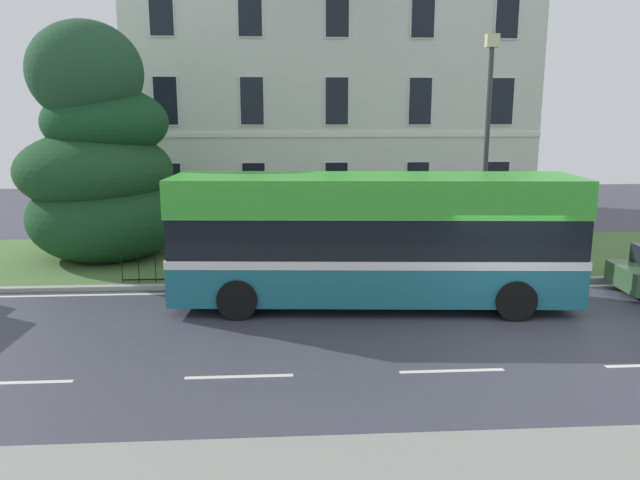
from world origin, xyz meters
TOP-DOWN VIEW (x-y plane):
  - ground_plane at (0.00, 1.32)m, footprint 60.00×56.00m
  - georgian_townhouse at (-2.95, 16.72)m, footprint 16.91×9.50m
  - iron_verge_railing at (-2.95, 4.40)m, footprint 13.42×0.04m
  - evergreen_tree at (-11.03, 7.87)m, footprint 5.25×5.01m
  - single_decker_bus at (-2.89, 2.37)m, footprint 10.09×3.18m
  - street_lamp_post at (0.77, 5.06)m, footprint 0.36×0.24m
  - litter_bin at (-6.40, 5.05)m, footprint 0.56×0.56m

SIDE VIEW (x-z plane):
  - ground_plane at x=0.00m, z-range -0.10..0.08m
  - iron_verge_railing at x=-2.95m, z-range 0.14..1.11m
  - litter_bin at x=-6.40m, z-range 0.12..1.35m
  - single_decker_bus at x=-2.89m, z-range 0.08..3.36m
  - evergreen_tree at x=-11.03m, z-range -0.63..7.07m
  - street_lamp_post at x=0.77m, z-range 0.61..7.43m
  - georgian_townhouse at x=-2.95m, z-range 0.15..12.43m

